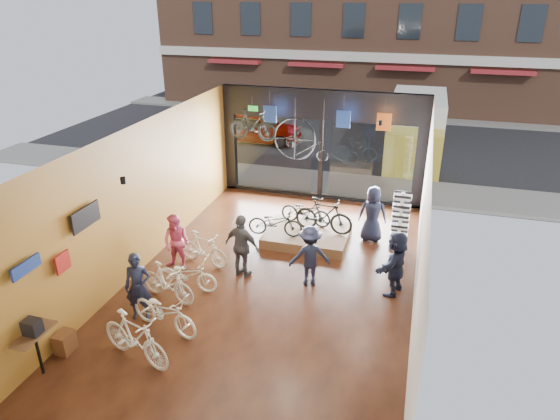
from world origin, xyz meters
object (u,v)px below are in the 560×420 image
at_px(box_truck, 416,131).
at_px(display_bike_right, 306,211).
at_px(customer_1, 177,242).
at_px(customer_5, 396,263).
at_px(penny_farthing, 303,141).
at_px(floor_bike_1, 135,338).
at_px(display_bike_mid, 324,216).
at_px(floor_bike_2, 164,312).
at_px(display_platform, 307,236).
at_px(floor_bike_4, 187,275).
at_px(customer_4, 373,214).
at_px(floor_bike_3, 168,282).
at_px(customer_3, 310,256).
at_px(display_bike_left, 275,222).
at_px(hung_bike, 252,125).
at_px(street_car, 257,127).
at_px(customer_2, 242,246).
at_px(floor_bike_5, 203,249).
at_px(sunglasses_rack, 400,221).
at_px(customer_0, 138,287).

height_order(box_truck, display_bike_right, box_truck).
relative_size(customer_1, customer_5, 0.94).
distance_m(customer_5, penny_farthing, 5.27).
height_order(floor_bike_1, display_bike_mid, display_bike_mid).
distance_m(floor_bike_2, display_platform, 5.34).
bearing_deg(floor_bike_4, customer_4, -46.96).
xyz_separation_m(box_truck, display_bike_mid, (-2.21, -8.32, -0.50)).
distance_m(floor_bike_3, customer_3, 3.48).
bearing_deg(customer_1, display_bike_left, 48.45).
xyz_separation_m(display_platform, hung_bike, (-2.20, 1.65, 2.78)).
bearing_deg(customer_1, street_car, 103.11).
bearing_deg(penny_farthing, customer_5, -49.73).
bearing_deg(display_bike_right, floor_bike_1, 172.32).
height_order(floor_bike_1, customer_2, customer_2).
height_order(display_bike_left, penny_farthing, penny_farthing).
height_order(box_truck, floor_bike_3, box_truck).
xyz_separation_m(floor_bike_5, display_platform, (2.35, 2.11, -0.32)).
distance_m(box_truck, penny_farthing, 7.55).
height_order(floor_bike_3, customer_5, customer_5).
height_order(floor_bike_1, floor_bike_4, floor_bike_1).
bearing_deg(display_platform, sunglasses_rack, 5.61).
bearing_deg(customer_0, customer_5, 6.05).
distance_m(display_bike_right, sunglasses_rack, 2.78).
height_order(floor_bike_4, customer_2, customer_2).
xyz_separation_m(floor_bike_3, sunglasses_rack, (5.08, 4.13, 0.39)).
relative_size(customer_3, customer_4, 0.95).
distance_m(box_truck, customer_0, 14.20).
distance_m(customer_2, customer_3, 1.74).
bearing_deg(customer_5, floor_bike_4, -58.80).
distance_m(floor_bike_4, customer_5, 5.06).
xyz_separation_m(display_bike_left, customer_4, (2.63, 1.07, 0.13)).
bearing_deg(box_truck, hung_bike, -125.59).
relative_size(display_bike_mid, customer_2, 1.01).
bearing_deg(display_bike_left, customer_2, 164.10).
xyz_separation_m(floor_bike_1, sunglasses_rack, (4.68, 6.23, 0.32)).
height_order(box_truck, floor_bike_1, box_truck).
bearing_deg(floor_bike_1, floor_bike_5, 20.92).
height_order(floor_bike_4, hung_bike, hung_bike).
bearing_deg(street_car, customer_0, -172.16).
distance_m(display_bike_right, customer_3, 2.87).
xyz_separation_m(floor_bike_3, display_bike_left, (1.65, 3.38, 0.24)).
distance_m(display_bike_left, customer_5, 3.83).
xyz_separation_m(floor_bike_4, customer_0, (-0.51, -1.34, 0.39)).
height_order(floor_bike_5, customer_4, customer_4).
relative_size(floor_bike_3, display_bike_right, 1.00).
distance_m(customer_3, customer_5, 2.07).
bearing_deg(display_bike_right, street_car, 35.57).
bearing_deg(floor_bike_2, floor_bike_1, -169.65).
bearing_deg(display_bike_left, penny_farthing, -12.77).
xyz_separation_m(customer_3, customer_4, (1.21, 2.85, 0.04)).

